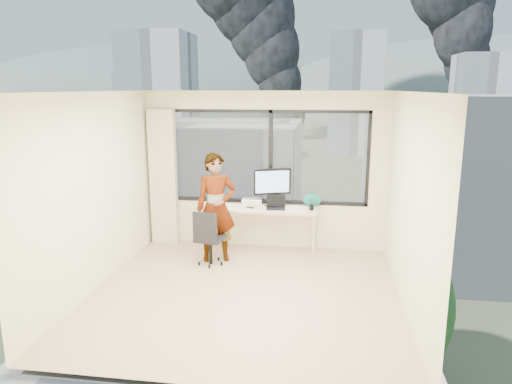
% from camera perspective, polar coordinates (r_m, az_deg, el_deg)
% --- Properties ---
extents(floor, '(4.00, 4.00, 0.01)m').
position_cam_1_polar(floor, '(6.36, -1.33, -12.14)').
color(floor, tan).
rests_on(floor, ground).
extents(ceiling, '(4.00, 4.00, 0.01)m').
position_cam_1_polar(ceiling, '(5.78, -1.47, 12.00)').
color(ceiling, white).
rests_on(ceiling, ground).
extents(wall_front, '(4.00, 0.01, 2.60)m').
position_cam_1_polar(wall_front, '(4.06, -6.19, -7.01)').
color(wall_front, beige).
rests_on(wall_front, ground).
extents(wall_left, '(0.01, 4.00, 2.60)m').
position_cam_1_polar(wall_left, '(6.57, -18.86, -0.04)').
color(wall_left, beige).
rests_on(wall_left, ground).
extents(wall_right, '(0.01, 4.00, 2.60)m').
position_cam_1_polar(wall_right, '(5.94, 17.98, -1.25)').
color(wall_right, beige).
rests_on(wall_right, ground).
extents(window_wall, '(3.30, 0.16, 1.55)m').
position_cam_1_polar(window_wall, '(7.83, 1.42, 4.23)').
color(window_wall, black).
rests_on(window_wall, ground).
extents(curtain, '(0.45, 0.14, 2.30)m').
position_cam_1_polar(curtain, '(8.18, -11.10, 1.69)').
color(curtain, '#F6E3C0').
rests_on(curtain, floor).
extents(desk, '(1.80, 0.60, 0.75)m').
position_cam_1_polar(desk, '(7.76, 0.71, -4.55)').
color(desk, tan).
rests_on(desk, floor).
extents(chair, '(0.53, 0.53, 0.87)m').
position_cam_1_polar(chair, '(7.23, -5.53, -5.39)').
color(chair, black).
rests_on(chair, floor).
extents(person, '(0.71, 0.58, 1.69)m').
position_cam_1_polar(person, '(7.30, -4.83, -1.88)').
color(person, '#2D2D33').
rests_on(person, floor).
extents(monitor, '(0.63, 0.34, 0.62)m').
position_cam_1_polar(monitor, '(7.72, 1.94, 0.61)').
color(monitor, black).
rests_on(monitor, desk).
extents(game_console, '(0.36, 0.31, 0.08)m').
position_cam_1_polar(game_console, '(7.89, -0.51, -1.14)').
color(game_console, white).
rests_on(game_console, desk).
extents(laptop, '(0.33, 0.34, 0.19)m').
position_cam_1_polar(laptop, '(7.55, 2.41, -1.32)').
color(laptop, black).
rests_on(laptop, desk).
extents(cellphone, '(0.12, 0.08, 0.01)m').
position_cam_1_polar(cellphone, '(7.63, -0.69, -1.88)').
color(cellphone, black).
rests_on(cellphone, desk).
extents(pen_cup, '(0.08, 0.08, 0.09)m').
position_cam_1_polar(pen_cup, '(7.54, 6.70, -1.83)').
color(pen_cup, black).
rests_on(pen_cup, desk).
extents(handbag, '(0.31, 0.19, 0.22)m').
position_cam_1_polar(handbag, '(7.74, 6.77, -0.97)').
color(handbag, '#0C4C3D').
rests_on(handbag, desk).
extents(exterior_ground, '(400.00, 400.00, 0.04)m').
position_cam_1_polar(exterior_ground, '(126.80, 7.83, 4.82)').
color(exterior_ground, '#515B3D').
rests_on(exterior_ground, ground).
extents(near_bldg_a, '(16.00, 12.00, 14.00)m').
position_cam_1_polar(near_bldg_a, '(38.30, -7.07, -2.21)').
color(near_bldg_a, beige).
rests_on(near_bldg_a, exterior_ground).
extents(near_bldg_b, '(14.00, 13.00, 16.00)m').
position_cam_1_polar(near_bldg_b, '(45.89, 22.05, 0.69)').
color(near_bldg_b, white).
rests_on(near_bldg_b, exterior_ground).
extents(far_tower_a, '(14.00, 14.00, 28.00)m').
position_cam_1_polar(far_tower_a, '(106.96, -11.55, 10.82)').
color(far_tower_a, silver).
rests_on(far_tower_a, exterior_ground).
extents(far_tower_b, '(13.00, 13.00, 30.00)m').
position_cam_1_polar(far_tower_b, '(125.90, 11.75, 11.48)').
color(far_tower_b, silver).
rests_on(far_tower_b, exterior_ground).
extents(far_tower_c, '(15.00, 15.00, 26.00)m').
position_cam_1_polar(far_tower_c, '(152.25, 25.53, 9.92)').
color(far_tower_c, silver).
rests_on(far_tower_c, exterior_ground).
extents(far_tower_d, '(16.00, 14.00, 22.00)m').
position_cam_1_polar(far_tower_d, '(167.31, -13.27, 10.22)').
color(far_tower_d, silver).
rests_on(far_tower_d, exterior_ground).
extents(hill_a, '(288.00, 216.00, 90.00)m').
position_cam_1_polar(hill_a, '(347.84, -12.21, 9.46)').
color(hill_a, slate).
rests_on(hill_a, exterior_ground).
extents(hill_b, '(300.00, 220.00, 96.00)m').
position_cam_1_polar(hill_b, '(340.82, 25.50, 8.49)').
color(hill_b, slate).
rests_on(hill_b, exterior_ground).
extents(tree_a, '(7.00, 7.00, 8.00)m').
position_cam_1_polar(tree_a, '(34.86, -21.86, -9.74)').
color(tree_a, '#1B521E').
rests_on(tree_a, exterior_ground).
extents(tree_b, '(7.60, 7.60, 9.00)m').
position_cam_1_polar(tree_b, '(26.80, 14.35, -14.89)').
color(tree_b, '#1B521E').
rests_on(tree_b, exterior_ground).
extents(smoke_plume_b, '(30.00, 18.00, 70.00)m').
position_cam_1_polar(smoke_plume_b, '(185.42, 26.70, 18.77)').
color(smoke_plume_b, black).
rests_on(smoke_plume_b, exterior_ground).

